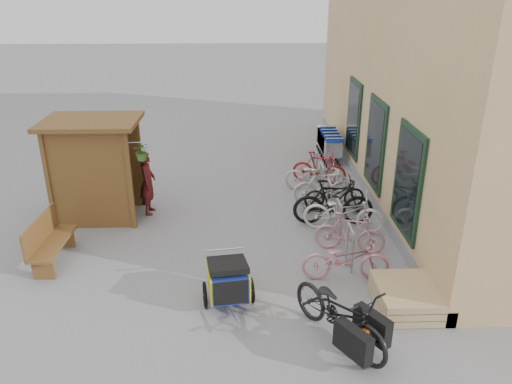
{
  "coord_description": "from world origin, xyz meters",
  "views": [
    {
      "loc": [
        0.17,
        -8.56,
        5.23
      ],
      "look_at": [
        0.5,
        1.5,
        1.0
      ],
      "focal_mm": 35.0,
      "sensor_mm": 36.0,
      "label": 1
    }
  ],
  "objects_px": {
    "pallet_stack": "(406,297)",
    "child_trailer": "(228,279)",
    "bike_0": "(346,259)",
    "bike_2": "(343,212)",
    "shopping_carts": "(329,141)",
    "bike_7": "(319,168)",
    "bench": "(48,240)",
    "bike_6": "(316,176)",
    "person_kiosk": "(148,183)",
    "bike_3": "(333,202)",
    "kiosk": "(91,156)",
    "cargo_bike": "(341,313)",
    "bike_1": "(350,233)",
    "bike_5": "(323,186)",
    "bike_4": "(334,193)"
  },
  "relations": [
    {
      "from": "cargo_bike",
      "to": "bike_3",
      "type": "xyz_separation_m",
      "value": [
        0.61,
        4.12,
        0.03
      ]
    },
    {
      "from": "bike_6",
      "to": "bike_7",
      "type": "xyz_separation_m",
      "value": [
        0.17,
        0.56,
        0.02
      ]
    },
    {
      "from": "pallet_stack",
      "to": "bike_3",
      "type": "distance_m",
      "value": 3.37
    },
    {
      "from": "pallet_stack",
      "to": "child_trailer",
      "type": "relative_size",
      "value": 0.79
    },
    {
      "from": "person_kiosk",
      "to": "kiosk",
      "type": "bearing_deg",
      "value": 99.48
    },
    {
      "from": "bike_0",
      "to": "bike_1",
      "type": "relative_size",
      "value": 1.13
    },
    {
      "from": "bike_4",
      "to": "bike_7",
      "type": "bearing_deg",
      "value": -1.32
    },
    {
      "from": "bike_5",
      "to": "cargo_bike",
      "type": "bearing_deg",
      "value": 168.6
    },
    {
      "from": "pallet_stack",
      "to": "bike_6",
      "type": "xyz_separation_m",
      "value": [
        -0.8,
        5.31,
        0.23
      ]
    },
    {
      "from": "child_trailer",
      "to": "person_kiosk",
      "type": "height_order",
      "value": "person_kiosk"
    },
    {
      "from": "shopping_carts",
      "to": "bike_7",
      "type": "distance_m",
      "value": 2.34
    },
    {
      "from": "pallet_stack",
      "to": "child_trailer",
      "type": "bearing_deg",
      "value": 175.77
    },
    {
      "from": "bike_0",
      "to": "bike_3",
      "type": "height_order",
      "value": "bike_3"
    },
    {
      "from": "bike_1",
      "to": "bike_5",
      "type": "xyz_separation_m",
      "value": [
        -0.15,
        2.51,
        0.03
      ]
    },
    {
      "from": "cargo_bike",
      "to": "bike_2",
      "type": "relative_size",
      "value": 1.16
    },
    {
      "from": "pallet_stack",
      "to": "bike_0",
      "type": "height_order",
      "value": "bike_0"
    },
    {
      "from": "shopping_carts",
      "to": "cargo_bike",
      "type": "height_order",
      "value": "cargo_bike"
    },
    {
      "from": "person_kiosk",
      "to": "bike_6",
      "type": "relative_size",
      "value": 0.93
    },
    {
      "from": "bike_7",
      "to": "shopping_carts",
      "type": "bearing_deg",
      "value": 4.09
    },
    {
      "from": "cargo_bike",
      "to": "bike_7",
      "type": "xyz_separation_m",
      "value": [
        0.67,
        6.71,
        -0.07
      ]
    },
    {
      "from": "shopping_carts",
      "to": "cargo_bike",
      "type": "bearing_deg",
      "value": -98.29
    },
    {
      "from": "bike_0",
      "to": "bike_5",
      "type": "bearing_deg",
      "value": -0.1
    },
    {
      "from": "bike_0",
      "to": "bike_6",
      "type": "relative_size",
      "value": 0.98
    },
    {
      "from": "bike_2",
      "to": "bike_7",
      "type": "height_order",
      "value": "bike_2"
    },
    {
      "from": "shopping_carts",
      "to": "bike_7",
      "type": "bearing_deg",
      "value": -105.7
    },
    {
      "from": "child_trailer",
      "to": "bike_3",
      "type": "distance_m",
      "value": 3.87
    },
    {
      "from": "pallet_stack",
      "to": "bike_6",
      "type": "height_order",
      "value": "bike_6"
    },
    {
      "from": "shopping_carts",
      "to": "bike_1",
      "type": "distance_m",
      "value": 6.16
    },
    {
      "from": "bike_6",
      "to": "bike_7",
      "type": "height_order",
      "value": "bike_7"
    },
    {
      "from": "bike_1",
      "to": "bike_2",
      "type": "xyz_separation_m",
      "value": [
        0.06,
        0.96,
        0.03
      ]
    },
    {
      "from": "bike_5",
      "to": "pallet_stack",
      "type": "bearing_deg",
      "value": -176.0
    },
    {
      "from": "bench",
      "to": "bike_6",
      "type": "distance_m",
      "value": 6.88
    },
    {
      "from": "shopping_carts",
      "to": "bike_0",
      "type": "bearing_deg",
      "value": -96.94
    },
    {
      "from": "bike_3",
      "to": "bike_7",
      "type": "distance_m",
      "value": 2.59
    },
    {
      "from": "pallet_stack",
      "to": "bike_1",
      "type": "height_order",
      "value": "bike_1"
    },
    {
      "from": "bike_0",
      "to": "bike_4",
      "type": "distance_m",
      "value": 3.27
    },
    {
      "from": "kiosk",
      "to": "bench",
      "type": "relative_size",
      "value": 1.59
    },
    {
      "from": "shopping_carts",
      "to": "person_kiosk",
      "type": "xyz_separation_m",
      "value": [
        -5.07,
        -4.06,
        0.22
      ]
    },
    {
      "from": "bike_5",
      "to": "bike_6",
      "type": "bearing_deg",
      "value": -0.8
    },
    {
      "from": "bike_0",
      "to": "bike_3",
      "type": "distance_m",
      "value": 2.36
    },
    {
      "from": "child_trailer",
      "to": "person_kiosk",
      "type": "xyz_separation_m",
      "value": [
        -2.0,
        3.84,
        0.3
      ]
    },
    {
      "from": "bike_6",
      "to": "cargo_bike",
      "type": "bearing_deg",
      "value": -172.02
    },
    {
      "from": "bike_0",
      "to": "bike_2",
      "type": "height_order",
      "value": "bike_2"
    },
    {
      "from": "shopping_carts",
      "to": "cargo_bike",
      "type": "distance_m",
      "value": 9.06
    },
    {
      "from": "kiosk",
      "to": "shopping_carts",
      "type": "distance_m",
      "value": 7.65
    },
    {
      "from": "bike_2",
      "to": "bike_3",
      "type": "distance_m",
      "value": 0.39
    },
    {
      "from": "shopping_carts",
      "to": "bike_0",
      "type": "distance_m",
      "value": 7.25
    },
    {
      "from": "bench",
      "to": "bike_2",
      "type": "height_order",
      "value": "bench"
    },
    {
      "from": "bike_1",
      "to": "bike_6",
      "type": "relative_size",
      "value": 0.87
    },
    {
      "from": "pallet_stack",
      "to": "bench",
      "type": "bearing_deg",
      "value": 165.4
    }
  ]
}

